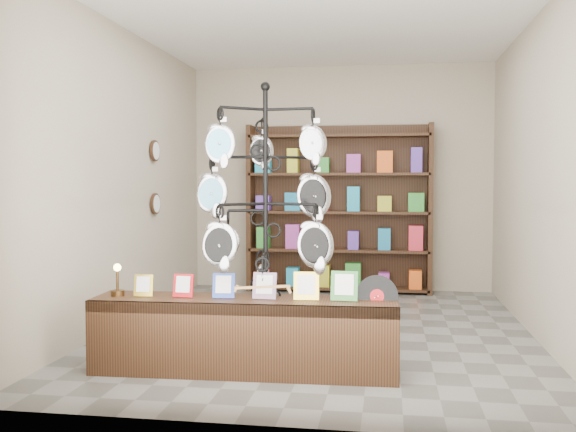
% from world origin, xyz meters
% --- Properties ---
extents(ground, '(5.00, 5.00, 0.00)m').
position_xyz_m(ground, '(0.00, 0.00, 0.00)').
color(ground, slate).
rests_on(ground, ground).
extents(room_envelope, '(5.00, 5.00, 5.00)m').
position_xyz_m(room_envelope, '(0.00, 0.00, 1.85)').
color(room_envelope, '#AE9E8C').
rests_on(room_envelope, ground).
extents(display_tree, '(1.16, 1.15, 2.21)m').
position_xyz_m(display_tree, '(-0.28, -1.34, 1.27)').
color(display_tree, black).
rests_on(display_tree, ground).
extents(front_shelf, '(2.32, 0.55, 0.82)m').
position_xyz_m(front_shelf, '(-0.42, -1.47, 0.29)').
color(front_shelf, black).
rests_on(front_shelf, ground).
extents(back_shelving, '(2.42, 0.36, 2.20)m').
position_xyz_m(back_shelving, '(0.00, 2.30, 1.03)').
color(back_shelving, black).
rests_on(back_shelving, ground).
extents(wall_clocks, '(0.03, 0.24, 0.84)m').
position_xyz_m(wall_clocks, '(-1.97, 0.80, 1.50)').
color(wall_clocks, black).
rests_on(wall_clocks, ground).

